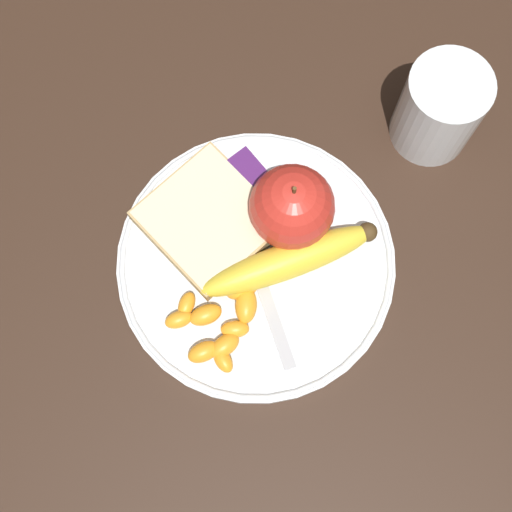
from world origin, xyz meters
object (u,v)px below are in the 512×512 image
(fork, at_px, (258,274))
(jam_packet, at_px, (246,176))
(bread_slice, at_px, (209,220))
(plate, at_px, (256,262))
(juice_glass, at_px, (437,109))
(banana, at_px, (290,260))
(apple, at_px, (292,207))

(fork, height_order, jam_packet, jam_packet)
(jam_packet, bearing_deg, bread_slice, 103.79)
(plate, height_order, juice_glass, juice_glass)
(plate, height_order, banana, banana)
(juice_glass, xyz_separation_m, fork, (-0.01, 0.24, -0.03))
(juice_glass, xyz_separation_m, bread_slice, (0.06, 0.24, -0.02))
(juice_glass, bearing_deg, bread_slice, 76.81)
(juice_glass, distance_m, jam_packet, 0.20)
(banana, bearing_deg, apple, -40.08)
(banana, bearing_deg, fork, 68.27)
(plate, distance_m, juice_glass, 0.23)
(jam_packet, bearing_deg, apple, -173.50)
(plate, distance_m, banana, 0.04)
(juice_glass, height_order, fork, juice_glass)
(bread_slice, bearing_deg, fork, -176.14)
(juice_glass, relative_size, jam_packet, 2.34)
(juice_glass, height_order, banana, juice_glass)
(apple, bearing_deg, juice_glass, -92.97)
(jam_packet, bearing_deg, banana, 167.09)
(plate, relative_size, apple, 3.02)
(plate, relative_size, bread_slice, 2.22)
(banana, bearing_deg, juice_glass, -83.06)
(juice_glass, distance_m, apple, 0.18)
(banana, bearing_deg, bread_slice, 23.03)
(plate, distance_m, fork, 0.01)
(juice_glass, xyz_separation_m, apple, (0.01, 0.18, 0.01))
(bread_slice, distance_m, jam_packet, 0.06)
(plate, xyz_separation_m, fork, (-0.01, 0.01, 0.01))
(fork, bearing_deg, jam_packet, -11.56)
(juice_glass, bearing_deg, banana, 96.94)
(apple, height_order, fork, apple)
(bread_slice, bearing_deg, plate, -169.06)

